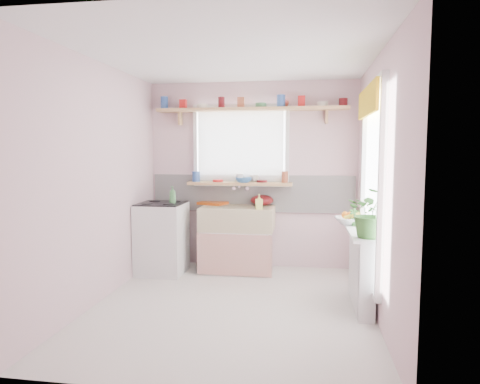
# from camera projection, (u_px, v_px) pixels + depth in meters

# --- Properties ---
(room) EXTENTS (3.20, 3.20, 3.20)m
(room) POSITION_uv_depth(u_px,v_px,m) (300.00, 169.00, 4.97)
(room) COLOR silver
(room) RESTS_ON ground
(sink_unit) EXTENTS (0.95, 0.65, 1.11)m
(sink_unit) POSITION_uv_depth(u_px,v_px,m) (238.00, 238.00, 5.61)
(sink_unit) COLOR white
(sink_unit) RESTS_ON ground
(cooker) EXTENTS (0.58, 0.58, 0.93)m
(cooker) POSITION_uv_depth(u_px,v_px,m) (162.00, 238.00, 5.51)
(cooker) COLOR white
(cooker) RESTS_ON ground
(radiator_ledge) EXTENTS (0.22, 0.95, 0.78)m
(radiator_ledge) POSITION_uv_depth(u_px,v_px,m) (362.00, 268.00, 4.32)
(radiator_ledge) COLOR white
(radiator_ledge) RESTS_ON ground
(windowsill) EXTENTS (1.40, 0.22, 0.04)m
(windowsill) POSITION_uv_depth(u_px,v_px,m) (240.00, 184.00, 5.73)
(windowsill) COLOR tan
(windowsill) RESTS_ON room
(pine_shelf) EXTENTS (2.52, 0.24, 0.04)m
(pine_shelf) POSITION_uv_depth(u_px,v_px,m) (251.00, 109.00, 5.60)
(pine_shelf) COLOR tan
(pine_shelf) RESTS_ON room
(shelf_crockery) EXTENTS (2.47, 0.11, 0.12)m
(shelf_crockery) POSITION_uv_depth(u_px,v_px,m) (249.00, 104.00, 5.59)
(shelf_crockery) COLOR #3359A5
(shelf_crockery) RESTS_ON pine_shelf
(sill_crockery) EXTENTS (1.35, 0.11, 0.12)m
(sill_crockery) POSITION_uv_depth(u_px,v_px,m) (240.00, 178.00, 5.72)
(sill_crockery) COLOR #3359A5
(sill_crockery) RESTS_ON windowsill
(dish_tray) EXTENTS (0.42, 0.37, 0.04)m
(dish_tray) POSITION_uv_depth(u_px,v_px,m) (213.00, 203.00, 5.83)
(dish_tray) COLOR #CA4F12
(dish_tray) RESTS_ON sink_unit
(colander) EXTENTS (0.40, 0.40, 0.14)m
(colander) POSITION_uv_depth(u_px,v_px,m) (262.00, 200.00, 5.72)
(colander) COLOR #5D1014
(colander) RESTS_ON sink_unit
(jade_plant) EXTENTS (0.45, 0.40, 0.47)m
(jade_plant) POSITION_uv_depth(u_px,v_px,m) (371.00, 213.00, 3.95)
(jade_plant) COLOR #386E2C
(jade_plant) RESTS_ON radiator_ledge
(fruit_bowl) EXTENTS (0.37, 0.37, 0.08)m
(fruit_bowl) POSITION_uv_depth(u_px,v_px,m) (350.00, 221.00, 4.68)
(fruit_bowl) COLOR silver
(fruit_bowl) RESTS_ON radiator_ledge
(herb_pot) EXTENTS (0.12, 0.09, 0.20)m
(herb_pot) POSITION_uv_depth(u_px,v_px,m) (354.00, 217.00, 4.56)
(herb_pot) COLOR #366D2B
(herb_pot) RESTS_ON radiator_ledge
(soap_bottle_sink) EXTENTS (0.10, 0.10, 0.19)m
(soap_bottle_sink) POSITION_uv_depth(u_px,v_px,m) (259.00, 202.00, 5.32)
(soap_bottle_sink) COLOR #DFE666
(soap_bottle_sink) RESTS_ON sink_unit
(sill_cup) EXTENTS (0.15, 0.15, 0.10)m
(sill_cup) POSITION_uv_depth(u_px,v_px,m) (255.00, 178.00, 5.75)
(sill_cup) COLOR beige
(sill_cup) RESTS_ON windowsill
(sill_bowl) EXTENTS (0.24, 0.24, 0.07)m
(sill_bowl) POSITION_uv_depth(u_px,v_px,m) (244.00, 180.00, 5.65)
(sill_bowl) COLOR #376FB3
(sill_bowl) RESTS_ON windowsill
(shelf_vase) EXTENTS (0.17, 0.17, 0.16)m
(shelf_vase) POSITION_uv_depth(u_px,v_px,m) (283.00, 101.00, 5.58)
(shelf_vase) COLOR #98382E
(shelf_vase) RESTS_ON pine_shelf
(cooker_bottle) EXTENTS (0.11, 0.11, 0.22)m
(cooker_bottle) POSITION_uv_depth(u_px,v_px,m) (173.00, 195.00, 5.40)
(cooker_bottle) COLOR #408046
(cooker_bottle) RESTS_ON cooker
(fruit) EXTENTS (0.20, 0.14, 0.10)m
(fruit) POSITION_uv_depth(u_px,v_px,m) (350.00, 215.00, 4.68)
(fruit) COLOR orange
(fruit) RESTS_ON fruit_bowl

